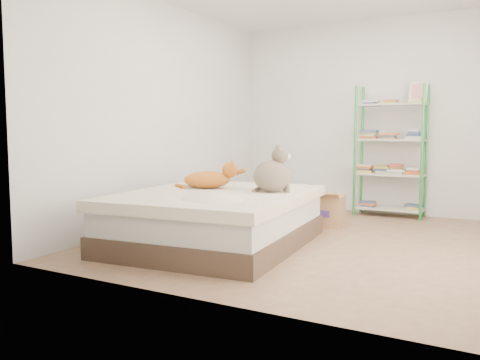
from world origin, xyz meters
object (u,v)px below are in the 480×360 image
Objects in this scene: orange_cat at (207,177)px; cardboard_box at (320,210)px; grey_cat at (272,169)px; shelf_unit at (391,152)px; white_bin at (294,196)px; bed at (216,219)px.

orange_cat reaches higher than cardboard_box.
grey_cat is 1.34m from cardboard_box.
white_bin is (-1.34, -0.03, -0.66)m from shelf_unit.
orange_cat is 0.32× the size of shelf_unit.
white_bin is at bearing -19.53° from grey_cat.
bed is at bearing -84.16° from white_bin.
grey_cat is (0.47, 0.27, 0.48)m from bed.
white_bin is (-0.73, 2.25, -0.57)m from grey_cat.
shelf_unit is at bearing 61.39° from bed.
bed is at bearing -116.34° from cardboard_box.
bed is 6.21× the size of white_bin.
cardboard_box is (0.52, 1.49, -0.08)m from bed.
grey_cat is 2.36m from shelf_unit.
bed is at bearing 82.47° from grey_cat.
grey_cat is 0.26× the size of shelf_unit.
bed is at bearing -112.98° from shelf_unit.
shelf_unit is at bearing 55.46° from cardboard_box.
shelf_unit reaches higher than orange_cat.
shelf_unit is (1.08, 2.55, 0.58)m from bed.
bed is 4.92× the size of grey_cat.
shelf_unit reaches higher than white_bin.
bed is 0.73m from grey_cat.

